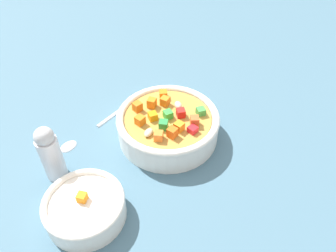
{
  "coord_description": "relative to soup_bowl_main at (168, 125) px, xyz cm",
  "views": [
    {
      "loc": [
        5.92,
        38.23,
        39.19
      ],
      "look_at": [
        0.0,
        0.0,
        2.26
      ],
      "focal_mm": 34.77,
      "sensor_mm": 36.0,
      "label": 1
    }
  ],
  "objects": [
    {
      "name": "ground_plane",
      "position": [
        -0.01,
        -0.01,
        -3.59
      ],
      "size": [
        140.0,
        140.0,
        2.0
      ],
      "primitive_type": "cube",
      "color": "#42667A"
    },
    {
      "name": "soup_bowl_main",
      "position": [
        0.0,
        0.0,
        0.0
      ],
      "size": [
        16.68,
        16.68,
        5.71
      ],
      "color": "white",
      "rests_on": "ground_plane"
    },
    {
      "name": "spoon",
      "position": [
        11.52,
        -4.26,
        -2.24
      ],
      "size": [
        15.68,
        14.65,
        0.74
      ],
      "rotation": [
        0.0,
        0.0,
        7.03
      ],
      "color": "silver",
      "rests_on": "ground_plane"
    },
    {
      "name": "side_bowl_small",
      "position": [
        13.13,
        13.33,
        -0.68
      ],
      "size": [
        10.78,
        10.78,
        4.2
      ],
      "color": "white",
      "rests_on": "ground_plane"
    },
    {
      "name": "pepper_shaker",
      "position": [
        17.7,
        5.5,
        2.14
      ],
      "size": [
        3.07,
        3.07,
        9.49
      ],
      "color": "silver",
      "rests_on": "ground_plane"
    }
  ]
}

